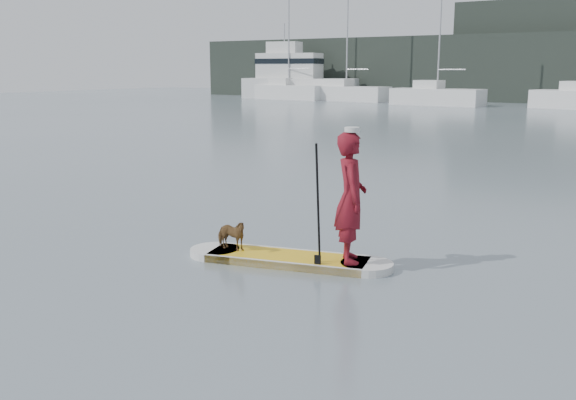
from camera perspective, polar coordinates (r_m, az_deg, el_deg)
The scene contains 11 objects.
ground at distance 9.74m, azimuth 7.69°, elevation -6.30°, with size 140.00×140.00×0.00m, color slate.
paddleboard at distance 10.05m, azimuth 0.00°, elevation -5.25°, with size 3.22×1.44×0.12m.
paddler at distance 9.55m, azimuth 5.59°, elevation 0.20°, with size 0.71×0.47×1.95m, color maroon.
white_cap at distance 9.40m, azimuth 5.71°, elevation 6.25°, with size 0.22×0.22×0.07m, color silver.
dog at distance 10.30m, azimuth -5.11°, elevation -3.09°, with size 0.27×0.59×0.50m, color brown.
paddle at distance 9.42m, azimuth 2.68°, elevation -1.78°, with size 0.11×0.30×2.00m.
sailboat_a at distance 63.79m, azimuth 0.02°, elevation 9.68°, with size 8.31×3.29×11.77m.
sailboat_b at distance 60.89m, azimuth 5.14°, elevation 9.58°, with size 8.52×3.31×12.35m.
sailboat_c at distance 54.78m, azimuth 13.05°, elevation 9.05°, with size 7.67×3.01×10.80m.
motor_yacht_b at distance 65.16m, azimuth 0.65°, elevation 10.82°, with size 11.65×5.81×7.35m.
shore_building_west at distance 63.95m, azimuth 21.07°, elevation 12.23°, with size 14.00×4.00×9.00m, color black.
Camera 1 is at (3.94, -8.39, 2.98)m, focal length 40.00 mm.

